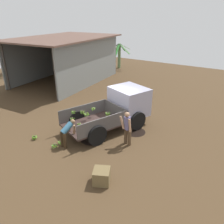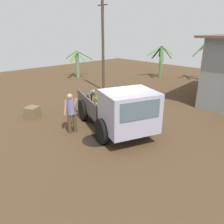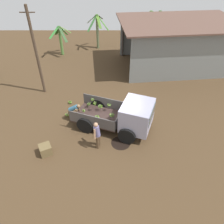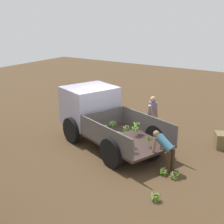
{
  "view_description": "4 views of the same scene",
  "coord_description": "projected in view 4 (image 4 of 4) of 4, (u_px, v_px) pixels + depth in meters",
  "views": [
    {
      "loc": [
        -8.73,
        -6.1,
        5.7
      ],
      "look_at": [
        0.02,
        -0.32,
        0.95
      ],
      "focal_mm": 35.0,
      "sensor_mm": 36.0,
      "label": 1
    },
    {
      "loc": [
        6.37,
        -6.43,
        4.14
      ],
      "look_at": [
        0.28,
        -0.64,
        0.95
      ],
      "focal_mm": 35.0,
      "sensor_mm": 36.0,
      "label": 2
    },
    {
      "loc": [
        -0.17,
        -10.14,
        9.0
      ],
      "look_at": [
        -0.17,
        -0.14,
        1.1
      ],
      "focal_mm": 35.0,
      "sensor_mm": 36.0,
      "label": 3
    },
    {
      "loc": [
        -6.06,
        8.91,
        4.82
      ],
      "look_at": [
        -0.18,
        -0.12,
        1.36
      ],
      "focal_mm": 50.0,
      "sensor_mm": 36.0,
      "label": 4
    }
  ],
  "objects": [
    {
      "name": "mud_patch_0",
      "position": [
        142.0,
        154.0,
        11.08
      ],
      "size": [
        1.25,
        1.25,
        0.01
      ],
      "primitive_type": "cylinder",
      "color": "black",
      "rests_on": "ground"
    },
    {
      "name": "wooden_crate_0",
      "position": [
        223.0,
        140.0,
        11.58
      ],
      "size": [
        0.8,
        0.8,
        0.56
      ],
      "primitive_type": "cube",
      "rotation": [
        0.0,
        0.0,
        5.18
      ],
      "color": "brown",
      "rests_on": "ground"
    },
    {
      "name": "person_worker_loading",
      "position": [
        165.0,
        148.0,
        9.8
      ],
      "size": [
        0.79,
        0.59,
        1.23
      ],
      "rotation": [
        0.0,
        0.0,
        -0.22
      ],
      "color": "#352615",
      "rests_on": "ground"
    },
    {
      "name": "banana_bunch_on_ground_1",
      "position": [
        156.0,
        197.0,
        8.32
      ],
      "size": [
        0.28,
        0.29,
        0.22
      ],
      "color": "#463F2D",
      "rests_on": "ground"
    },
    {
      "name": "cargo_truck",
      "position": [
        96.0,
        112.0,
        12.21
      ],
      "size": [
        5.0,
        3.42,
        2.01
      ],
      "rotation": [
        0.0,
        0.0,
        -0.35
      ],
      "color": "#362723",
      "rests_on": "ground"
    },
    {
      "name": "mud_patch_1",
      "position": [
        121.0,
        132.0,
        13.16
      ],
      "size": [
        1.09,
        1.09,
        0.01
      ],
      "primitive_type": "cylinder",
      "color": "black",
      "rests_on": "ground"
    },
    {
      "name": "banana_bunch_on_ground_0",
      "position": [
        164.0,
        170.0,
        9.74
      ],
      "size": [
        0.27,
        0.24,
        0.2
      ],
      "color": "brown",
      "rests_on": "ground"
    },
    {
      "name": "banana_bunch_on_ground_3",
      "position": [
        175.0,
        175.0,
        9.43
      ],
      "size": [
        0.28,
        0.27,
        0.22
      ],
      "color": "#423C2B",
      "rests_on": "ground"
    },
    {
      "name": "ground",
      "position": [
        106.0,
        146.0,
        11.73
      ],
      "size": [
        36.0,
        36.0,
        0.0
      ],
      "primitive_type": "plane",
      "color": "#483521"
    },
    {
      "name": "person_foreground_visitor",
      "position": [
        152.0,
        114.0,
        12.39
      ],
      "size": [
        0.43,
        0.69,
        1.7
      ],
      "rotation": [
        0.0,
        0.0,
        2.91
      ],
      "color": "#4E3926",
      "rests_on": "ground"
    },
    {
      "name": "banana_bunch_on_ground_2",
      "position": [
        164.0,
        172.0,
        9.63
      ],
      "size": [
        0.24,
        0.24,
        0.18
      ],
      "color": "brown",
      "rests_on": "ground"
    }
  ]
}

